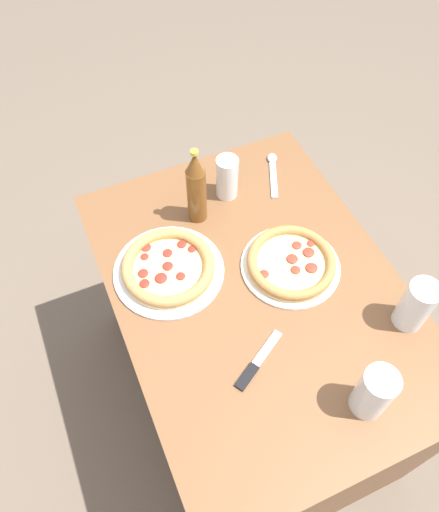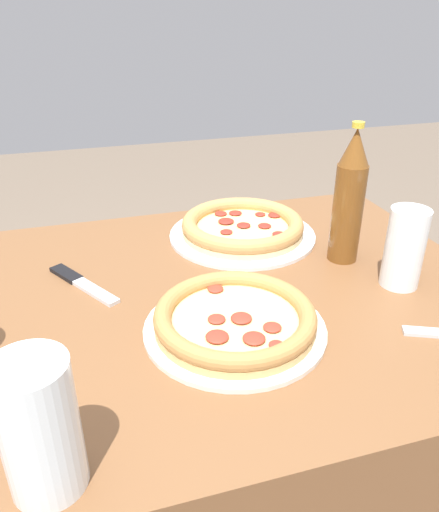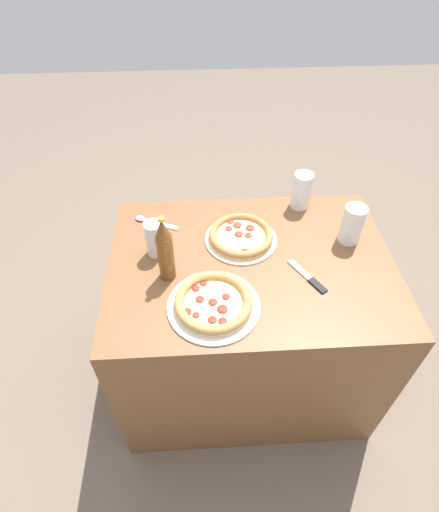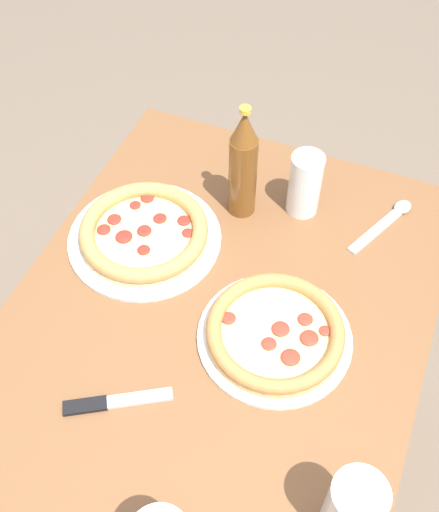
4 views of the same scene
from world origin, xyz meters
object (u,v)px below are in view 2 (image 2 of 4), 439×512
at_px(glass_iced_tea, 41,434).
at_px(glass_water, 404,251).
at_px(beer_bottle, 349,198).
at_px(pizza_veggie, 242,228).
at_px(pizza_pepperoni, 235,320).
at_px(knife, 81,283).

bearing_deg(glass_iced_tea, glass_water, 23.00).
bearing_deg(beer_bottle, pizza_veggie, 135.70).
height_order(pizza_pepperoni, glass_iced_tea, glass_iced_tea).
height_order(pizza_veggie, glass_iced_tea, glass_iced_tea).
distance_m(glass_water, knife, 0.57).
bearing_deg(pizza_pepperoni, knife, 136.14).
bearing_deg(pizza_veggie, glass_water, -52.94).
relative_size(pizza_veggie, glass_iced_tea, 1.98).
bearing_deg(pizza_pepperoni, pizza_veggie, 69.16).
xyz_separation_m(pizza_veggie, glass_water, (0.20, -0.27, 0.04)).
bearing_deg(knife, glass_water, -16.42).
height_order(pizza_veggie, knife, pizza_veggie).
distance_m(beer_bottle, knife, 0.51).
height_order(beer_bottle, knife, beer_bottle).
distance_m(pizza_veggie, beer_bottle, 0.24).
bearing_deg(glass_water, glass_iced_tea, -157.00).
relative_size(pizza_veggie, beer_bottle, 1.17).
relative_size(beer_bottle, knife, 1.56).
height_order(pizza_veggie, glass_water, glass_water).
bearing_deg(beer_bottle, knife, 175.04).
relative_size(glass_water, knife, 0.84).
height_order(glass_water, beer_bottle, beer_bottle).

